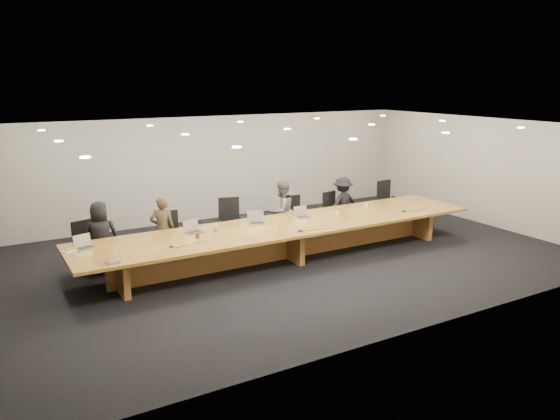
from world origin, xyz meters
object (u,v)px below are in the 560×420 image
Objects in this scene: person_a at (101,237)px; mic_right at (404,211)px; chair_left at (172,235)px; person_d at (342,204)px; chair_far_left at (88,246)px; av_box at (113,262)px; amber_mug at (198,235)px; water_bottle at (215,230)px; mic_center at (301,231)px; paper_cup_far at (366,206)px; person_b at (162,229)px; laptop_d at (303,212)px; paper_cup_near at (338,214)px; chair_mid_left at (231,223)px; chair_right at (334,211)px; person_c at (282,211)px; mic_left at (172,246)px; chair_far_right at (390,202)px; laptop_a at (85,242)px; chair_mid_right at (295,216)px; laptop_b at (194,226)px; conference_table at (287,235)px; laptop_c at (257,218)px.

mic_right is at bearing 174.43° from person_a.
chair_left is 4.48m from person_d.
chair_far_left reaches higher than chair_left.
amber_mug is at bearing 7.30° from av_box.
person_d is 6.46× the size of water_bottle.
paper_cup_far is at bearing 21.55° from mic_center.
laptop_d is at bearing -178.95° from person_b.
paper_cup_near is 0.97× the size of paper_cup_far.
person_a reaches higher than mic_center.
laptop_d reaches higher than mic_right.
amber_mug reaches higher than paper_cup_near.
amber_mug is (-1.33, -1.32, 0.23)m from chair_mid_left.
chair_mid_left reaches higher than chair_right.
person_c is 3.52m from mic_left.
person_d is 10.45× the size of mic_right.
paper_cup_near is (-2.53, -1.13, 0.23)m from chair_far_right.
person_b is 6.64× the size of water_bottle.
person_a is at bearing 43.38° from laptop_a.
chair_mid_right is 7.74× the size of mic_center.
mic_center is (-2.46, -0.97, -0.03)m from paper_cup_far.
laptop_b is 2.97× the size of mic_left.
amber_mug is at bearing 7.31° from person_c.
chair_far_right is at bearing 13.02° from mic_left.
person_c reaches higher than mic_right.
conference_table is at bearing 170.59° from person_b.
mic_right is at bearing -55.48° from paper_cup_far.
laptop_d is 3.30× the size of paper_cup_near.
person_c is 11.22× the size of mic_right.
mic_center is at bearing -41.67° from laptop_b.
chair_mid_left is 3.28× the size of laptop_b.
chair_far_right is at bearing 23.78° from laptop_c.
person_b reaches higher than chair_far_left.
mic_center is at bearing -31.03° from laptop_a.
paper_cup_far is (4.37, 0.00, -0.09)m from laptop_b.
person_c is at bearing -2.24° from person_d.
chair_mid_right is 9.79× the size of amber_mug.
amber_mug is at bearing -88.63° from chair_left.
conference_table is at bearing -171.74° from paper_cup_far.
paper_cup_far reaches higher than mic_right.
amber_mug is at bearing -121.40° from chair_mid_left.
chair_far_right reaches higher than laptop_d.
laptop_a is at bearing 169.25° from amber_mug.
paper_cup_near is at bearing 111.28° from person_c.
chair_mid_left is 1.68m from person_b.
person_c is (2.64, -0.13, 0.22)m from chair_left.
person_d reaches higher than conference_table.
paper_cup_far is (3.12, -0.96, 0.23)m from chair_mid_left.
conference_table is 3.89m from av_box.
chair_right is at bearing 5.02° from av_box.
laptop_d is at bearing -179.44° from paper_cup_far.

